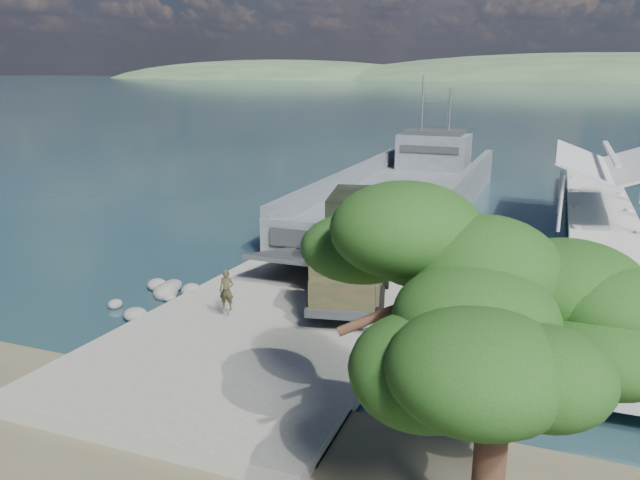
{
  "coord_description": "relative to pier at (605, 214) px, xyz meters",
  "views": [
    {
      "loc": [
        9.88,
        -21.55,
        10.1
      ],
      "look_at": [
        -0.55,
        6.0,
        1.96
      ],
      "focal_mm": 35.0,
      "sensor_mm": 36.0,
      "label": 1
    }
  ],
  "objects": [
    {
      "name": "ground",
      "position": [
        -13.0,
        -18.77,
        -1.6
      ],
      "size": [
        1400.0,
        1400.0,
        0.0
      ],
      "primitive_type": "plane",
      "color": "#1B3B41",
      "rests_on": "ground"
    },
    {
      "name": "overhang_tree",
      "position": [
        -4.28,
        -29.01,
        4.22
      ],
      "size": [
        7.99,
        7.36,
        7.26
      ],
      "color": "black",
      "rests_on": "ground"
    },
    {
      "name": "landing_craft",
      "position": [
        -13.17,
        3.71,
        -0.76
      ],
      "size": [
        9.26,
        34.79,
        10.29
      ],
      "rotation": [
        0.0,
        0.0,
        -0.01
      ],
      "color": "#495056",
      "rests_on": "ground"
    },
    {
      "name": "distant_headlands",
      "position": [
        37.0,
        541.23,
        -1.6
      ],
      "size": [
        1000.0,
        240.0,
        48.0
      ],
      "primitive_type": null,
      "color": "#31472C",
      "rests_on": "ground"
    },
    {
      "name": "pier",
      "position": [
        0.0,
        0.0,
        0.0
      ],
      "size": [
        6.4,
        44.0,
        6.1
      ],
      "color": "#B7B9AD",
      "rests_on": "ground"
    },
    {
      "name": "boat_ramp",
      "position": [
        -13.0,
        -19.77,
        -1.35
      ],
      "size": [
        10.0,
        18.0,
        0.5
      ],
      "primitive_type": "cube",
      "color": "slate",
      "rests_on": "ground"
    },
    {
      "name": "military_truck",
      "position": [
        -10.95,
        -15.23,
        0.96
      ],
      "size": [
        4.4,
        9.26,
        4.14
      ],
      "rotation": [
        0.0,
        0.0,
        0.2
      ],
      "color": "black",
      "rests_on": "boat_ramp"
    },
    {
      "name": "soldier",
      "position": [
        -14.68,
        -20.13,
        -0.28
      ],
      "size": [
        0.65,
        0.48,
        1.63
      ],
      "primitive_type": "imported",
      "rotation": [
        0.0,
        0.0,
        0.16
      ],
      "color": "#1D301A",
      "rests_on": "boat_ramp"
    },
    {
      "name": "shoreline_rocks",
      "position": [
        -19.2,
        -18.27,
        -1.6
      ],
      "size": [
        3.2,
        5.6,
        0.9
      ],
      "primitive_type": null,
      "color": "#62625F",
      "rests_on": "ground"
    }
  ]
}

